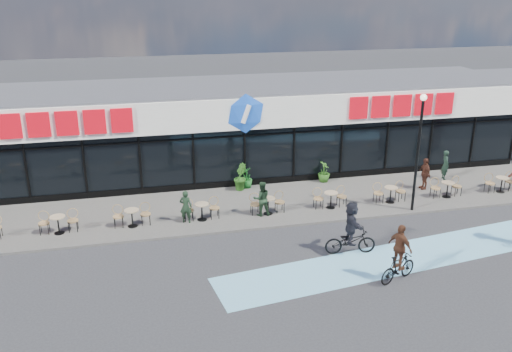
# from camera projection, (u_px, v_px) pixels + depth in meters

# --- Properties ---
(ground) EXTENTS (120.00, 120.00, 0.00)m
(ground) POSITION_uv_depth(u_px,v_px,m) (283.00, 251.00, 20.51)
(ground) COLOR #28282B
(ground) RESTS_ON ground
(sidewalk) EXTENTS (44.00, 5.00, 0.10)m
(sidewalk) POSITION_uv_depth(u_px,v_px,m) (256.00, 205.00, 24.62)
(sidewalk) COLOR #54514A
(sidewalk) RESTS_ON ground
(bike_lane) EXTENTS (14.17, 4.13, 0.01)m
(bike_lane) POSITION_uv_depth(u_px,v_px,m) (398.00, 258.00, 19.99)
(bike_lane) COLOR #70B5D3
(bike_lane) RESTS_ON ground
(building) EXTENTS (30.60, 6.57, 4.75)m
(building) POSITION_uv_depth(u_px,v_px,m) (233.00, 127.00, 28.83)
(building) COLOR black
(building) RESTS_ON ground
(lamp_post) EXTENTS (0.28, 0.28, 5.17)m
(lamp_post) POSITION_uv_depth(u_px,v_px,m) (419.00, 143.00, 22.95)
(lamp_post) COLOR black
(lamp_post) RESTS_ON sidewalk
(bistro_set_1) EXTENTS (1.54, 0.62, 0.90)m
(bistro_set_1) POSITION_uv_depth(u_px,v_px,m) (58.00, 222.00, 21.68)
(bistro_set_1) COLOR tan
(bistro_set_1) RESTS_ON sidewalk
(bistro_set_2) EXTENTS (1.54, 0.62, 0.90)m
(bistro_set_2) POSITION_uv_depth(u_px,v_px,m) (132.00, 215.00, 22.29)
(bistro_set_2) COLOR tan
(bistro_set_2) RESTS_ON sidewalk
(bistro_set_3) EXTENTS (1.54, 0.62, 0.90)m
(bistro_set_3) POSITION_uv_depth(u_px,v_px,m) (202.00, 209.00, 22.90)
(bistro_set_3) COLOR tan
(bistro_set_3) RESTS_ON sidewalk
(bistro_set_4) EXTENTS (1.54, 0.62, 0.90)m
(bistro_set_4) POSITION_uv_depth(u_px,v_px,m) (268.00, 203.00, 23.52)
(bistro_set_4) COLOR tan
(bistro_set_4) RESTS_ON sidewalk
(bistro_set_5) EXTENTS (1.54, 0.62, 0.90)m
(bistro_set_5) POSITION_uv_depth(u_px,v_px,m) (330.00, 198.00, 24.13)
(bistro_set_5) COLOR tan
(bistro_set_5) RESTS_ON sidewalk
(bistro_set_6) EXTENTS (1.54, 0.62, 0.90)m
(bistro_set_6) POSITION_uv_depth(u_px,v_px,m) (390.00, 192.00, 24.74)
(bistro_set_6) COLOR tan
(bistro_set_6) RESTS_ON sidewalk
(bistro_set_7) EXTENTS (1.54, 0.62, 0.90)m
(bistro_set_7) POSITION_uv_depth(u_px,v_px,m) (446.00, 187.00, 25.36)
(bistro_set_7) COLOR tan
(bistro_set_7) RESTS_ON sidewalk
(bistro_set_8) EXTENTS (1.54, 0.62, 0.90)m
(bistro_set_8) POSITION_uv_depth(u_px,v_px,m) (500.00, 182.00, 25.97)
(bistro_set_8) COLOR tan
(bistro_set_8) RESTS_ON sidewalk
(potted_plant_left) EXTENTS (0.74, 0.74, 1.03)m
(potted_plant_left) POSITION_uv_depth(u_px,v_px,m) (247.00, 177.00, 26.45)
(potted_plant_left) COLOR #1B5F1F
(potted_plant_left) RESTS_ON sidewalk
(potted_plant_mid) EXTENTS (0.72, 0.82, 1.30)m
(potted_plant_mid) POSITION_uv_depth(u_px,v_px,m) (240.00, 177.00, 26.15)
(potted_plant_mid) COLOR #265919
(potted_plant_mid) RESTS_ON sidewalk
(potted_plant_right) EXTENTS (0.72, 0.72, 1.05)m
(potted_plant_right) POSITION_uv_depth(u_px,v_px,m) (324.00, 172.00, 27.23)
(potted_plant_right) COLOR #275518
(potted_plant_right) RESTS_ON sidewalk
(patron_left) EXTENTS (0.60, 0.50, 1.42)m
(patron_left) POSITION_uv_depth(u_px,v_px,m) (186.00, 207.00, 22.51)
(patron_left) COLOR black
(patron_left) RESTS_ON sidewalk
(patron_right) EXTENTS (0.75, 0.59, 1.54)m
(patron_right) POSITION_uv_depth(u_px,v_px,m) (262.00, 199.00, 23.19)
(patron_right) COLOR #1C321E
(patron_right) RESTS_ON sidewalk
(pedestrian_a) EXTENTS (0.39, 0.91, 1.56)m
(pedestrian_a) POSITION_uv_depth(u_px,v_px,m) (425.00, 173.00, 26.22)
(pedestrian_a) COLOR #402017
(pedestrian_a) RESTS_ON sidewalk
(pedestrian_b) EXTENTS (0.47, 0.62, 1.54)m
(pedestrian_b) POSITION_uv_depth(u_px,v_px,m) (445.00, 165.00, 27.46)
(pedestrian_b) COLOR black
(pedestrian_b) RESTS_ON sidewalk
(cyclist_a) EXTENTS (1.98, 1.56, 2.08)m
(cyclist_a) POSITION_uv_depth(u_px,v_px,m) (351.00, 232.00, 20.06)
(cyclist_a) COLOR black
(cyclist_a) RESTS_ON ground
(cyclist_c) EXTENTS (1.70, 1.07, 2.08)m
(cyclist_c) POSITION_uv_depth(u_px,v_px,m) (399.00, 259.00, 18.20)
(cyclist_c) COLOR black
(cyclist_c) RESTS_ON ground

